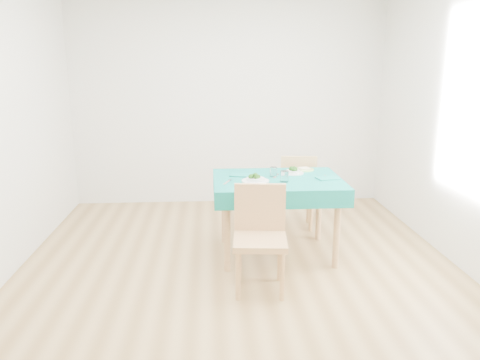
{
  "coord_description": "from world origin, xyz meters",
  "views": [
    {
      "loc": [
        -0.25,
        -3.83,
        1.81
      ],
      "look_at": [
        0.0,
        0.0,
        0.85
      ],
      "focal_mm": 35.0,
      "sensor_mm": 36.0,
      "label": 1
    }
  ],
  "objects": [
    {
      "name": "knife_near",
      "position": [
        0.19,
        0.3,
        0.76
      ],
      "size": [
        0.08,
        0.21,
        0.0
      ],
      "primitive_type": "cube",
      "rotation": [
        0.0,
        0.0,
        -0.31
      ],
      "color": "silver",
      "rests_on": "table"
    },
    {
      "name": "fork_far",
      "position": [
        0.38,
        0.49,
        0.76
      ],
      "size": [
        0.08,
        0.17,
        0.0
      ],
      "primitive_type": "cube",
      "rotation": [
        0.0,
        0.0,
        -0.36
      ],
      "color": "silver",
      "rests_on": "table"
    },
    {
      "name": "chair_far",
      "position": [
        0.71,
        1.17,
        0.48
      ],
      "size": [
        0.43,
        0.46,
        0.96
      ],
      "primitive_type": "cube",
      "rotation": [
        0.0,
        0.0,
        3.03
      ],
      "color": "tan",
      "rests_on": "ground"
    },
    {
      "name": "side_plate",
      "position": [
        0.7,
        0.74,
        0.76
      ],
      "size": [
        0.2,
        0.2,
        0.01
      ],
      "primitive_type": "cylinder",
      "color": "#B4E46F",
      "rests_on": "table"
    },
    {
      "name": "tumbler_center",
      "position": [
        0.35,
        0.49,
        0.8
      ],
      "size": [
        0.07,
        0.07,
        0.09
      ],
      "primitive_type": "cylinder",
      "color": "white",
      "rests_on": "table"
    },
    {
      "name": "chair_near",
      "position": [
        0.14,
        -0.33,
        0.53
      ],
      "size": [
        0.47,
        0.5,
        1.06
      ],
      "primitive_type": "cube",
      "rotation": [
        0.0,
        0.0,
        -0.09
      ],
      "color": "tan",
      "rests_on": "ground"
    },
    {
      "name": "knife_far",
      "position": [
        0.87,
        0.41,
        0.76
      ],
      "size": [
        0.05,
        0.19,
        0.0
      ],
      "primitive_type": "cube",
      "rotation": [
        0.0,
        0.0,
        0.17
      ],
      "color": "silver",
      "rests_on": "table"
    },
    {
      "name": "room_shell",
      "position": [
        0.0,
        0.0,
        1.35
      ],
      "size": [
        4.02,
        4.52,
        2.73
      ],
      "color": "olive",
      "rests_on": "ground"
    },
    {
      "name": "table",
      "position": [
        0.38,
        0.4,
        0.38
      ],
      "size": [
        1.19,
        0.91,
        0.76
      ],
      "primitive_type": "cube",
      "color": "#096860",
      "rests_on": "ground"
    },
    {
      "name": "fork_near",
      "position": [
        -0.1,
        0.29,
        0.76
      ],
      "size": [
        0.09,
        0.18,
        0.0
      ],
      "primitive_type": "cube",
      "rotation": [
        0.0,
        0.0,
        -0.36
      ],
      "color": "silver",
      "rests_on": "table"
    },
    {
      "name": "bowl_near",
      "position": [
        0.16,
        0.3,
        0.8
      ],
      "size": [
        0.25,
        0.25,
        0.08
      ],
      "primitive_type": null,
      "color": "white",
      "rests_on": "table"
    },
    {
      "name": "napkin_near",
      "position": [
        0.05,
        0.54,
        0.76
      ],
      "size": [
        0.24,
        0.19,
        0.01
      ],
      "primitive_type": "cube",
      "rotation": [
        0.0,
        0.0,
        -0.26
      ],
      "color": "#0D7369",
      "rests_on": "table"
    },
    {
      "name": "napkin_far",
      "position": [
        0.85,
        0.36,
        0.76
      ],
      "size": [
        0.23,
        0.18,
        0.01
      ],
      "primitive_type": "cube",
      "rotation": [
        0.0,
        0.0,
        0.22
      ],
      "color": "#0D7369",
      "rests_on": "table"
    },
    {
      "name": "bowl_far",
      "position": [
        0.56,
        0.59,
        0.79
      ],
      "size": [
        0.2,
        0.2,
        0.06
      ],
      "primitive_type": null,
      "color": "white",
      "rests_on": "table"
    },
    {
      "name": "bread_slice",
      "position": [
        0.7,
        0.74,
        0.78
      ],
      "size": [
        0.12,
        0.12,
        0.01
      ],
      "primitive_type": "cube",
      "rotation": [
        0.0,
        0.0,
        0.23
      ],
      "color": "beige",
      "rests_on": "side_plate"
    },
    {
      "name": "tumbler_side",
      "position": [
        0.42,
        0.28,
        0.81
      ],
      "size": [
        0.08,
        0.08,
        0.1
      ],
      "primitive_type": "cylinder",
      "color": "white",
      "rests_on": "table"
    }
  ]
}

